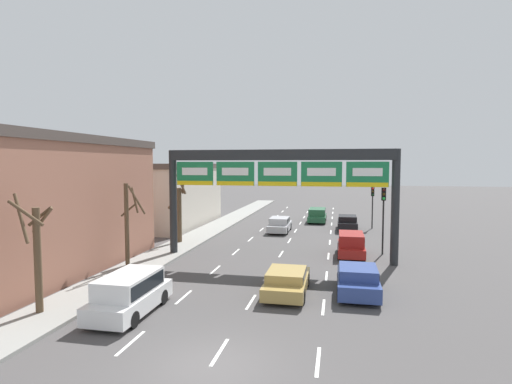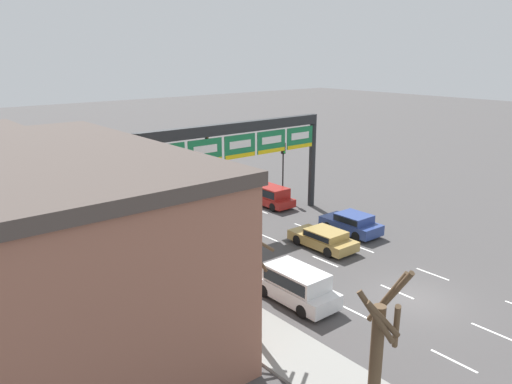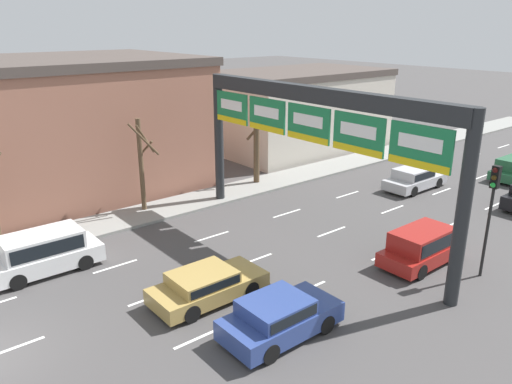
{
  "view_description": "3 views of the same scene",
  "coord_description": "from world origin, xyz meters",
  "px_view_note": "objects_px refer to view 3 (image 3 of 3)",
  "views": [
    {
      "loc": [
        3.83,
        -11.59,
        6.37
      ],
      "look_at": [
        -1.88,
        16.32,
        4.35
      ],
      "focal_mm": 28.0,
      "sensor_mm": 36.0,
      "label": 1
    },
    {
      "loc": [
        -20.37,
        -12.32,
        11.84
      ],
      "look_at": [
        1.72,
        14.47,
        2.11
      ],
      "focal_mm": 35.0,
      "sensor_mm": 36.0,
      "label": 2
    },
    {
      "loc": [
        15.44,
        -1.49,
        9.89
      ],
      "look_at": [
        -2.43,
        13.09,
        2.1
      ],
      "focal_mm": 35.0,
      "sensor_mm": 36.0,
      "label": 3
    }
  ],
  "objects_px": {
    "suv_white": "(43,251)",
    "sign_gantry": "(313,123)",
    "car_silver": "(414,178)",
    "car_blue": "(279,316)",
    "car_gold": "(206,284)",
    "tree_bare_second": "(257,144)",
    "suv_red": "(422,245)",
    "tree_bare_third": "(142,161)",
    "traffic_light_mid_block": "(492,199)"
  },
  "relations": [
    {
      "from": "tree_bare_second",
      "to": "tree_bare_third",
      "type": "bearing_deg",
      "value": -89.64
    },
    {
      "from": "suv_white",
      "to": "traffic_light_mid_block",
      "type": "distance_m",
      "value": 18.27
    },
    {
      "from": "car_blue",
      "to": "tree_bare_third",
      "type": "relative_size",
      "value": 0.82
    },
    {
      "from": "sign_gantry",
      "to": "tree_bare_third",
      "type": "xyz_separation_m",
      "value": [
        -8.42,
        -4.3,
        -2.77
      ]
    },
    {
      "from": "car_gold",
      "to": "traffic_light_mid_block",
      "type": "xyz_separation_m",
      "value": [
        5.54,
        9.83,
        2.7
      ]
    },
    {
      "from": "sign_gantry",
      "to": "tree_bare_second",
      "type": "distance_m",
      "value": 9.73
    },
    {
      "from": "sign_gantry",
      "to": "car_blue",
      "type": "bearing_deg",
      "value": -52.09
    },
    {
      "from": "sign_gantry",
      "to": "tree_bare_third",
      "type": "distance_m",
      "value": 9.85
    },
    {
      "from": "suv_white",
      "to": "tree_bare_third",
      "type": "distance_m",
      "value": 7.75
    },
    {
      "from": "sign_gantry",
      "to": "tree_bare_third",
      "type": "height_order",
      "value": "sign_gantry"
    },
    {
      "from": "suv_white",
      "to": "sign_gantry",
      "type": "bearing_deg",
      "value": 66.38
    },
    {
      "from": "tree_bare_third",
      "to": "car_silver",
      "type": "bearing_deg",
      "value": 64.88
    },
    {
      "from": "suv_white",
      "to": "traffic_light_mid_block",
      "type": "relative_size",
      "value": 0.95
    },
    {
      "from": "sign_gantry",
      "to": "tree_bare_second",
      "type": "height_order",
      "value": "sign_gantry"
    },
    {
      "from": "car_silver",
      "to": "car_gold",
      "type": "bearing_deg",
      "value": -80.7
    },
    {
      "from": "sign_gantry",
      "to": "car_blue",
      "type": "relative_size",
      "value": 3.71
    },
    {
      "from": "traffic_light_mid_block",
      "to": "car_silver",
      "type": "bearing_deg",
      "value": 137.52
    },
    {
      "from": "traffic_light_mid_block",
      "to": "tree_bare_third",
      "type": "height_order",
      "value": "tree_bare_third"
    },
    {
      "from": "suv_white",
      "to": "car_silver",
      "type": "relative_size",
      "value": 1.0
    },
    {
      "from": "car_blue",
      "to": "traffic_light_mid_block",
      "type": "relative_size",
      "value": 0.88
    },
    {
      "from": "suv_red",
      "to": "car_gold",
      "type": "height_order",
      "value": "suv_red"
    },
    {
      "from": "suv_red",
      "to": "tree_bare_second",
      "type": "height_order",
      "value": "tree_bare_second"
    },
    {
      "from": "sign_gantry",
      "to": "car_blue",
      "type": "distance_m",
      "value": 9.35
    },
    {
      "from": "suv_white",
      "to": "car_gold",
      "type": "bearing_deg",
      "value": 32.53
    },
    {
      "from": "car_silver",
      "to": "traffic_light_mid_block",
      "type": "distance_m",
      "value": 11.71
    },
    {
      "from": "suv_red",
      "to": "tree_bare_third",
      "type": "distance_m",
      "value": 14.79
    },
    {
      "from": "suv_white",
      "to": "car_blue",
      "type": "relative_size",
      "value": 1.09
    },
    {
      "from": "car_silver",
      "to": "car_blue",
      "type": "bearing_deg",
      "value": -69.67
    },
    {
      "from": "suv_white",
      "to": "car_silver",
      "type": "bearing_deg",
      "value": 81.2
    },
    {
      "from": "car_blue",
      "to": "traffic_light_mid_block",
      "type": "height_order",
      "value": "traffic_light_mid_block"
    },
    {
      "from": "suv_white",
      "to": "tree_bare_third",
      "type": "bearing_deg",
      "value": 119.52
    },
    {
      "from": "car_gold",
      "to": "tree_bare_third",
      "type": "relative_size",
      "value": 0.87
    },
    {
      "from": "car_gold",
      "to": "tree_bare_second",
      "type": "xyz_separation_m",
      "value": [
        -9.94,
        10.57,
        2.0
      ]
    },
    {
      "from": "tree_bare_second",
      "to": "suv_white",
      "type": "bearing_deg",
      "value": -75.55
    },
    {
      "from": "sign_gantry",
      "to": "tree_bare_second",
      "type": "bearing_deg",
      "value": 156.35
    },
    {
      "from": "suv_red",
      "to": "traffic_light_mid_block",
      "type": "relative_size",
      "value": 0.85
    },
    {
      "from": "sign_gantry",
      "to": "suv_white",
      "type": "bearing_deg",
      "value": -113.62
    },
    {
      "from": "suv_white",
      "to": "tree_bare_third",
      "type": "relative_size",
      "value": 0.89
    },
    {
      "from": "traffic_light_mid_block",
      "to": "car_gold",
      "type": "bearing_deg",
      "value": -119.42
    },
    {
      "from": "car_silver",
      "to": "car_blue",
      "type": "height_order",
      "value": "car_blue"
    },
    {
      "from": "sign_gantry",
      "to": "car_silver",
      "type": "xyz_separation_m",
      "value": [
        -1.4,
        10.68,
        -4.96
      ]
    },
    {
      "from": "suv_white",
      "to": "car_silver",
      "type": "distance_m",
      "value": 21.75
    },
    {
      "from": "suv_red",
      "to": "car_blue",
      "type": "height_order",
      "value": "suv_red"
    },
    {
      "from": "car_gold",
      "to": "car_blue",
      "type": "distance_m",
      "value": 3.45
    },
    {
      "from": "sign_gantry",
      "to": "tree_bare_second",
      "type": "relative_size",
      "value": 2.82
    },
    {
      "from": "car_silver",
      "to": "traffic_light_mid_block",
      "type": "bearing_deg",
      "value": -42.48
    },
    {
      "from": "tree_bare_third",
      "to": "sign_gantry",
      "type": "bearing_deg",
      "value": 27.02
    },
    {
      "from": "car_blue",
      "to": "suv_red",
      "type": "bearing_deg",
      "value": 90.38
    },
    {
      "from": "tree_bare_second",
      "to": "tree_bare_third",
      "type": "relative_size",
      "value": 1.07
    },
    {
      "from": "sign_gantry",
      "to": "car_gold",
      "type": "bearing_deg",
      "value": -77.89
    }
  ]
}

